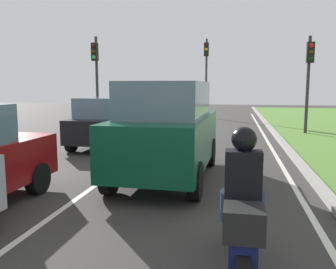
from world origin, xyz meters
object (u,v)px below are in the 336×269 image
object	(u,v)px
traffic_light_near_right	(309,69)
traffic_light_overhead_left	(96,67)
motorcycle	(242,230)
rider_person	(243,176)
car_suv_ahead	(167,130)
car_hatchback_far	(106,123)
traffic_light_far_median	(206,65)

from	to	relation	value
traffic_light_near_right	traffic_light_overhead_left	xyz separation A→B (m)	(-10.29, 0.76, 0.19)
motorcycle	rider_person	xyz separation A→B (m)	(-0.00, 0.05, 0.62)
car_suv_ahead	car_hatchback_far	world-z (taller)	car_suv_ahead
rider_person	traffic_light_far_median	bearing A→B (deg)	95.44
rider_person	traffic_light_near_right	size ratio (longest dim) A/B	0.27
car_hatchback_far	traffic_light_overhead_left	xyz separation A→B (m)	(-2.57, 5.53, 2.25)
traffic_light_near_right	traffic_light_far_median	bearing A→B (deg)	123.04
rider_person	traffic_light_far_median	size ratio (longest dim) A/B	0.22
car_suv_ahead	traffic_light_far_median	distance (m)	16.82
motorcycle	traffic_light_far_median	distance (m)	21.15
motorcycle	traffic_light_far_median	world-z (taller)	traffic_light_far_median
rider_person	car_suv_ahead	bearing A→B (deg)	111.37
car_suv_ahead	motorcycle	bearing A→B (deg)	-67.02
traffic_light_overhead_left	rider_person	bearing A→B (deg)	-62.03
car_hatchback_far	motorcycle	world-z (taller)	car_hatchback_far
motorcycle	traffic_light_overhead_left	xyz separation A→B (m)	(-7.21, 13.62, 2.57)
traffic_light_near_right	motorcycle	bearing A→B (deg)	-103.48
car_suv_ahead	traffic_light_far_median	size ratio (longest dim) A/B	0.85
motorcycle	traffic_light_near_right	size ratio (longest dim) A/B	0.43
rider_person	traffic_light_near_right	bearing A→B (deg)	76.15
traffic_light_far_median	rider_person	bearing A→B (deg)	-84.23
rider_person	traffic_light_overhead_left	world-z (taller)	traffic_light_overhead_left
traffic_light_overhead_left	car_suv_ahead	bearing A→B (deg)	-59.48
car_hatchback_far	motorcycle	bearing A→B (deg)	-58.28
motorcycle	traffic_light_overhead_left	bearing A→B (deg)	117.56
car_suv_ahead	traffic_light_near_right	world-z (taller)	traffic_light_near_right
motorcycle	traffic_light_overhead_left	world-z (taller)	traffic_light_overhead_left
motorcycle	traffic_light_near_right	bearing A→B (deg)	76.20
motorcycle	car_hatchback_far	bearing A→B (deg)	119.47
car_hatchback_far	traffic_light_far_median	bearing A→B (deg)	80.65
rider_person	traffic_light_overhead_left	bearing A→B (deg)	117.65
car_hatchback_far	traffic_light_far_median	distance (m)	13.26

